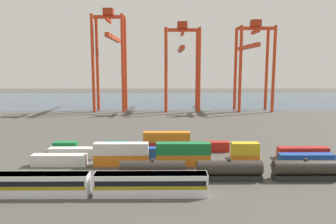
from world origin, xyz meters
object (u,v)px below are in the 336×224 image
Objects in this scene: shipping_container_19 at (217,147)px; gantry_crane_west at (110,50)px; shipping_container_16 at (116,147)px; gantry_crane_east at (253,56)px; passenger_train at (92,183)px; gantry_crane_central at (182,57)px; freight_tank_row at (229,170)px.

shipping_container_19 is 0.12× the size of gantry_crane_west.
gantry_crane_east is (56.73, 81.58, 26.02)m from shipping_container_16.
passenger_train is 114.27m from gantry_crane_central.
gantry_crane_west is at bearing -179.78° from gantry_crane_east.
gantry_crane_west is 71.31m from gantry_crane_east.
gantry_crane_west is 35.82m from gantry_crane_central.
freight_tank_row reaches higher than shipping_container_16.
shipping_container_19 is (26.32, 0.00, 0.00)m from shipping_container_16.
gantry_crane_east is at bearing 55.19° from shipping_container_16.
gantry_crane_central is at bearing 92.32° from freight_tank_row.
gantry_crane_west is 1.14× the size of gantry_crane_central.
passenger_train is 6.58× the size of shipping_container_16.
shipping_container_16 is at bearing 90.28° from passenger_train.
gantry_crane_central is at bearing -178.98° from gantry_crane_east.
gantry_crane_west is 1.12× the size of gantry_crane_east.
passenger_train is at bearing -82.41° from gantry_crane_west.
gantry_crane_central is at bearing 79.17° from passenger_train.
freight_tank_row is 7.03× the size of shipping_container_16.
shipping_container_19 is 84.95m from gantry_crane_central.
shipping_container_16 is at bearing -124.81° from gantry_crane_east.
passenger_train is 126.48m from gantry_crane_east.
gantry_crane_central reaches higher than freight_tank_row.
shipping_container_16 and shipping_container_19 have the same top height.
freight_tank_row is (25.11, 7.38, -0.15)m from passenger_train.
freight_tank_row is 0.96× the size of gantry_crane_east.
passenger_train is 0.89× the size of gantry_crane_east.
gantry_crane_central is 0.98× the size of gantry_crane_east.
freight_tank_row is 113.65m from gantry_crane_west.
freight_tank_row is 21.35m from shipping_container_19.
gantry_crane_east is (30.41, 81.58, 26.02)m from shipping_container_19.
gantry_crane_west is (-14.51, 81.32, 29.00)m from shipping_container_16.
shipping_container_16 is 87.54m from gantry_crane_west.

